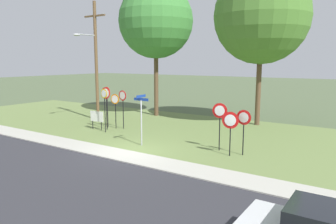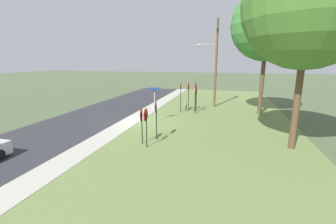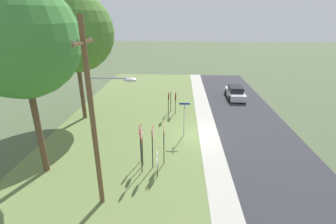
# 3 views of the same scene
# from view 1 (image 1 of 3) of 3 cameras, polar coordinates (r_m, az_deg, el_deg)

# --- Properties ---
(ground_plane) EXTENTS (160.00, 160.00, 0.00)m
(ground_plane) POSITION_cam_1_polar(r_m,az_deg,el_deg) (17.11, -6.67, -6.91)
(ground_plane) COLOR #4C5B3D
(road_asphalt) EXTENTS (44.00, 6.40, 0.01)m
(road_asphalt) POSITION_cam_1_polar(r_m,az_deg,el_deg) (13.98, -19.69, -11.04)
(road_asphalt) COLOR #2D2D33
(road_asphalt) RESTS_ON ground_plane
(sidewalk_strip) EXTENTS (44.00, 1.60, 0.06)m
(sidewalk_strip) POSITION_cam_1_polar(r_m,az_deg,el_deg) (16.52, -8.47, -7.42)
(sidewalk_strip) COLOR #ADAA9E
(sidewalk_strip) RESTS_ON ground_plane
(grass_median) EXTENTS (44.00, 12.00, 0.04)m
(grass_median) POSITION_cam_1_polar(r_m,az_deg,el_deg) (21.88, 3.52, -3.30)
(grass_median) COLOR olive
(grass_median) RESTS_ON ground_plane
(stop_sign_near_left) EXTENTS (0.76, 0.10, 2.88)m
(stop_sign_near_left) POSITION_cam_1_polar(r_m,az_deg,el_deg) (22.14, -10.83, 2.29)
(stop_sign_near_left) COLOR black
(stop_sign_near_left) RESTS_ON grass_median
(stop_sign_near_right) EXTENTS (0.60, 0.09, 2.85)m
(stop_sign_near_right) POSITION_cam_1_polar(r_m,az_deg,el_deg) (22.94, -10.66, 2.26)
(stop_sign_near_right) COLOR black
(stop_sign_near_right) RESTS_ON grass_median
(stop_sign_far_left) EXTENTS (0.67, 0.12, 2.38)m
(stop_sign_far_left) POSITION_cam_1_polar(r_m,az_deg,el_deg) (22.52, -9.26, 1.43)
(stop_sign_far_left) COLOR black
(stop_sign_far_left) RESTS_ON grass_median
(stop_sign_far_center) EXTENTS (0.68, 0.12, 2.64)m
(stop_sign_far_center) POSITION_cam_1_polar(r_m,az_deg,el_deg) (22.30, -7.95, 1.89)
(stop_sign_far_center) COLOR black
(stop_sign_far_center) RESTS_ON grass_median
(stop_sign_far_right) EXTENTS (0.60, 0.12, 2.85)m
(stop_sign_far_right) POSITION_cam_1_polar(r_m,az_deg,el_deg) (21.33, -11.11, 1.76)
(stop_sign_far_right) COLOR black
(stop_sign_far_right) RESTS_ON grass_median
(yield_sign_near_left) EXTENTS (0.74, 0.10, 2.27)m
(yield_sign_near_left) POSITION_cam_1_polar(r_m,az_deg,el_deg) (16.25, 13.12, -1.68)
(yield_sign_near_left) COLOR black
(yield_sign_near_left) RESTS_ON grass_median
(yield_sign_near_right) EXTENTS (0.82, 0.18, 2.20)m
(yield_sign_near_right) POSITION_cam_1_polar(r_m,az_deg,el_deg) (16.01, 10.87, -1.99)
(yield_sign_near_right) COLOR black
(yield_sign_near_right) RESTS_ON grass_median
(yield_sign_far_left) EXTENTS (0.77, 0.17, 2.49)m
(yield_sign_far_left) POSITION_cam_1_polar(r_m,az_deg,el_deg) (16.87, 9.05, -0.56)
(yield_sign_far_left) COLOR black
(yield_sign_far_left) RESTS_ON grass_median
(street_name_post) EXTENTS (0.96, 0.82, 2.80)m
(street_name_post) POSITION_cam_1_polar(r_m,az_deg,el_deg) (17.78, -4.71, -0.60)
(street_name_post) COLOR #9EA0A8
(street_name_post) RESTS_ON grass_median
(utility_pole) EXTENTS (2.10, 2.23, 9.06)m
(utility_pole) POSITION_cam_1_polar(r_m,az_deg,el_deg) (25.78, -12.73, 9.32)
(utility_pole) COLOR brown
(utility_pole) RESTS_ON grass_median
(notice_board) EXTENTS (1.10, 0.11, 1.25)m
(notice_board) POSITION_cam_1_polar(r_m,az_deg,el_deg) (22.51, -12.38, -0.93)
(notice_board) COLOR black
(notice_board) RESTS_ON grass_median
(oak_tree_left) EXTENTS (6.11, 6.11, 10.91)m
(oak_tree_left) POSITION_cam_1_polar(r_m,az_deg,el_deg) (27.65, -2.15, 15.64)
(oak_tree_left) COLOR brown
(oak_tree_left) RESTS_ON grass_median
(oak_tree_right) EXTENTS (6.64, 6.64, 11.01)m
(oak_tree_right) POSITION_cam_1_polar(r_m,az_deg,el_deg) (24.44, 16.09, 15.81)
(oak_tree_right) COLOR brown
(oak_tree_right) RESTS_ON grass_median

